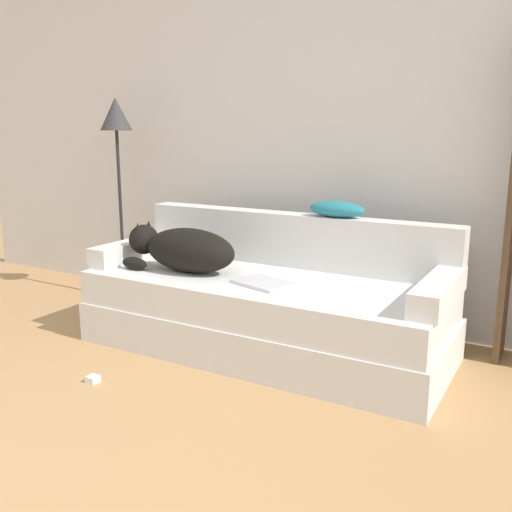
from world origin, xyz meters
TOP-DOWN VIEW (x-y plane):
  - wall_back at (0.00, 2.90)m, footprint 7.15×0.06m
  - couch at (-0.23, 2.14)m, footprint 2.14×0.88m
  - couch_backrest at (-0.23, 2.51)m, footprint 2.10×0.15m
  - couch_arm_left at (-1.22, 2.14)m, footprint 0.15×0.69m
  - couch_arm_right at (0.77, 2.14)m, footprint 0.15×0.69m
  - dog at (-0.74, 2.05)m, footprint 0.76×0.31m
  - laptop at (-0.16, 2.02)m, footprint 0.36×0.30m
  - throw_pillow at (0.07, 2.51)m, footprint 0.34×0.16m
  - floor_lamp at (-1.68, 2.53)m, footprint 0.28×0.28m
  - power_adapter at (-0.78, 1.30)m, footprint 0.06×0.06m

SIDE VIEW (x-z plane):
  - power_adapter at x=-0.78m, z-range 0.00..0.03m
  - couch at x=-0.23m, z-range 0.00..0.44m
  - laptop at x=-0.16m, z-range 0.45..0.46m
  - couch_arm_left at x=-1.22m, z-range 0.45..0.57m
  - couch_arm_right at x=0.77m, z-range 0.45..0.57m
  - dog at x=-0.74m, z-range 0.44..0.72m
  - couch_backrest at x=-0.23m, z-range 0.45..0.78m
  - throw_pillow at x=0.07m, z-range 0.78..0.87m
  - floor_lamp at x=-1.68m, z-range 0.44..1.96m
  - wall_back at x=0.00m, z-range 0.00..2.70m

